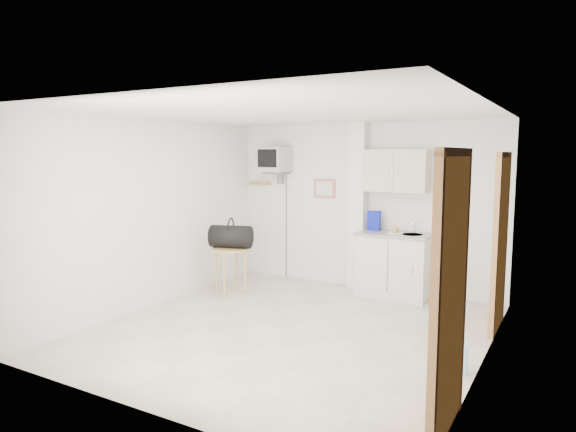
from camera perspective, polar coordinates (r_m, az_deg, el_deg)
The scene contains 7 objects.
ground at distance 6.13m, azimuth 0.34°, elevation -12.49°, with size 4.50×4.50×0.00m, color #C1B59B.
room_envelope at distance 5.77m, azimuth 2.86°, elevation 1.94°, with size 4.24×4.54×2.55m.
kitchenette at distance 7.50m, azimuth 11.75°, elevation -2.70°, with size 1.03×0.58×2.10m.
crt_television at distance 8.26m, azimuth -1.54°, elevation 6.20°, with size 0.44×0.45×2.15m.
round_table at distance 7.54m, azimuth -6.41°, elevation -4.38°, with size 0.54×0.54×0.68m.
duffel_bag at distance 7.52m, azimuth -6.36°, elevation -2.27°, with size 0.66×0.48×0.44m.
water_bottle at distance 5.21m, azimuth 18.81°, elevation -14.78°, with size 0.11×0.11×0.32m.
Camera 1 is at (2.84, -5.04, 2.04)m, focal length 32.00 mm.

